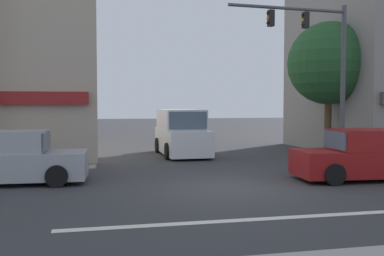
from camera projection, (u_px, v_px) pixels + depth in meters
ground_plane at (228, 188)px, 12.75m from camera, size 120.00×120.00×0.00m
lane_marking_stripe at (277, 218)px, 9.34m from camera, size 9.00×0.24×0.01m
street_tree at (329, 64)px, 20.65m from camera, size 3.80×3.80×6.15m
traffic_light_mast at (321, 57)px, 17.27m from camera, size 4.88×0.44×6.20m
sedan_waiting_far at (361, 157)px, 14.05m from camera, size 4.21×2.09×1.58m
sedan_parked_curbside at (15, 160)px, 13.36m from camera, size 4.18×2.04×1.58m
van_crossing_center at (182, 133)px, 20.81m from camera, size 2.07×4.62×2.11m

